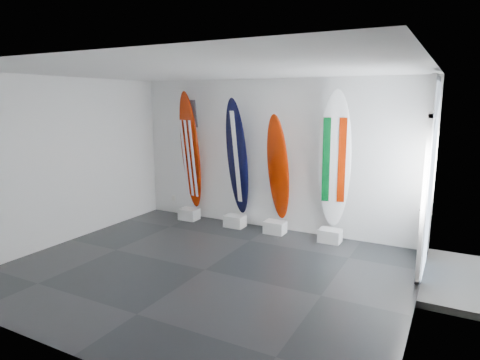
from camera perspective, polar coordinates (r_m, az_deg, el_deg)
The scene contains 16 objects.
floor at distance 6.62m, azimuth -4.82°, elevation -12.15°, with size 6.00×6.00×0.00m, color black.
ceiling at distance 6.11m, azimuth -5.28°, elevation 14.72°, with size 6.00×6.00×0.00m, color white.
wall_back at distance 8.37m, azimuth 4.31°, elevation 3.40°, with size 6.00×6.00×0.00m, color white.
wall_front at distance 4.37m, azimuth -23.23°, elevation -4.44°, with size 6.00×6.00×0.00m, color white.
wall_left at distance 8.20m, azimuth -22.93°, elevation 2.41°, with size 5.00×5.00×0.00m, color white.
wall_right at distance 5.23m, azimuth 23.75°, elevation -2.04°, with size 5.00×5.00×0.00m, color white.
display_block_usa at distance 9.25m, azimuth -6.98°, elevation -4.66°, with size 0.40×0.30×0.24m, color silver.
surfboard_usa at distance 9.06m, azimuth -6.82°, elevation 3.97°, with size 0.58×0.08×2.55m, color #A11E02.
display_block_navy at distance 8.67m, azimuth -0.70°, elevation -5.65°, with size 0.40×0.30×0.24m, color silver.
surfboard_navy at distance 8.47m, azimuth -0.40°, elevation 3.09°, with size 0.55×0.08×2.42m, color black.
display_block_swiss at distance 8.29m, azimuth 4.82°, elevation -6.46°, with size 0.40×0.30×0.24m, color silver.
surfboard_swiss at distance 8.11m, azimuth 5.23°, elevation 1.62°, with size 0.48×0.08×2.12m, color #A11E02.
display_block_italy at distance 7.94m, azimuth 12.21°, elevation -7.46°, with size 0.40×0.30×0.24m, color silver.
surfboard_italy at distance 7.72m, azimuth 12.83°, elevation 2.59°, with size 0.58×0.08×2.55m, color white.
wall_outlet at distance 9.80m, azimuth -9.08°, elevation -2.45°, with size 0.09×0.02×0.13m, color silver.
glass_door at distance 6.77m, azimuth 24.50°, elevation 0.01°, with size 0.12×1.16×2.85m, color white, non-canonical shape.
Camera 1 is at (3.33, -5.11, 2.59)m, focal length 31.18 mm.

